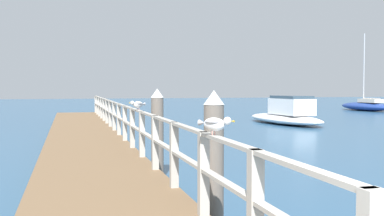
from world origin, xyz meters
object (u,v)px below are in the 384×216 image
Objects in this scene: seagull_background at (138,104)px; boat_0 at (366,106)px; seagull_foreground at (215,123)px; boat_4 at (287,115)px; dock_piling_near at (214,163)px; dock_piling_far at (157,133)px.

boat_0 is at bearing -77.45° from seagull_background.
boat_0 reaches higher than seagull_foreground.
boat_4 is (10.19, 18.77, -1.16)m from seagull_foreground.
boat_0 reaches higher than dock_piling_near.
boat_0 reaches higher than dock_piling_far.
dock_piling_near reaches higher than boat_4.
dock_piling_near is 1.44m from seagull_foreground.
boat_0 is at bearing -164.81° from seagull_foreground.
boat_0 is at bearing -145.10° from boat_4.
boat_4 is at bearing 60.80° from dock_piling_near.
boat_4 is (9.81, 13.31, -0.51)m from dock_piling_far.
dock_piling_far is 0.86m from seagull_background.
boat_0 is at bearing 51.57° from dock_piling_near.
boat_0 is (22.89, 28.85, -0.61)m from dock_piling_near.
boat_4 is (9.81, 17.55, -0.51)m from dock_piling_near.
dock_piling_near is 5.03× the size of seagull_foreground.
dock_piling_near is 0.31× the size of boat_0.
seagull_background is (-0.39, 0.39, 0.66)m from dock_piling_far.
boat_0 is at bearing 47.07° from dock_piling_far.
boat_0 is 17.29m from boat_4.
boat_0 is (23.27, 30.07, -1.27)m from seagull_foreground.
dock_piling_near is 4.24m from dock_piling_far.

